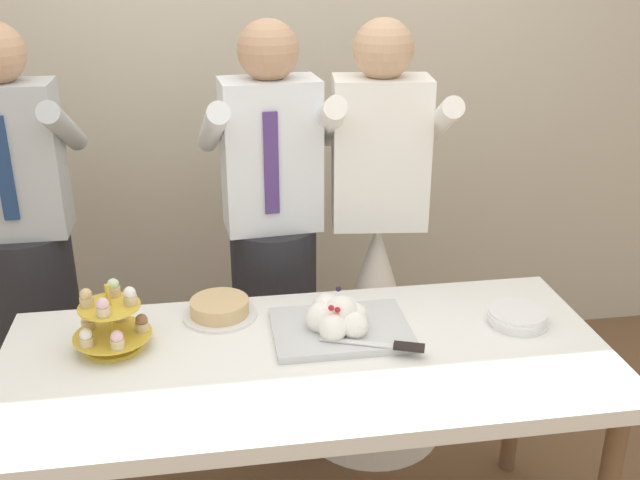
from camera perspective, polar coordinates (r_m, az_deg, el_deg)
rear_wall at (r=3.33m, az=-4.59°, el=14.41°), size 5.20×0.10×2.90m
dessert_table at (r=2.24m, az=-0.91°, el=-10.46°), size 1.80×0.80×0.78m
cupcake_stand at (r=2.27m, az=-15.78°, el=-6.20°), size 0.23×0.23×0.21m
main_cake_tray at (r=2.29m, az=1.51°, el=-6.25°), size 0.43×0.35×0.13m
plate_stack at (r=2.43m, az=14.94°, el=-5.76°), size 0.19×0.19×0.04m
round_cake at (r=2.41m, az=-7.72°, el=-5.26°), size 0.24×0.24×0.06m
person_groom at (r=2.80m, az=-3.58°, el=-2.22°), size 0.50×0.52×1.66m
person_bride at (r=2.90m, az=4.28°, el=-4.91°), size 0.56×0.56×1.66m
person_guest at (r=2.94m, az=-21.39°, el=-2.59°), size 0.46×0.49×1.66m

